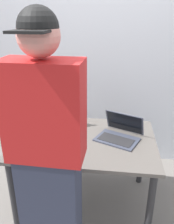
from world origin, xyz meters
TOP-DOWN VIEW (x-y plane):
  - ground_plane at (0.00, 0.00)m, footprint 8.00×8.00m
  - desk at (0.00, 0.00)m, footprint 1.20×0.86m
  - laptop at (0.29, 0.05)m, footprint 0.44×0.42m
  - beer_bottle_green at (-0.26, 0.21)m, footprint 0.07×0.07m
  - beer_bottle_brown at (-0.36, 0.15)m, footprint 0.08×0.08m
  - beer_bottle_amber at (-0.16, 0.24)m, footprint 0.07×0.07m
  - beer_bottle_dark at (-0.38, 0.23)m, footprint 0.07×0.07m
  - person_figure at (-0.13, -0.65)m, footprint 0.43×0.30m
  - back_wall at (0.00, 0.90)m, footprint 6.00×0.10m

SIDE VIEW (x-z plane):
  - ground_plane at x=0.00m, z-range 0.00..0.00m
  - desk at x=0.00m, z-range 0.26..0.97m
  - laptop at x=0.29m, z-range 0.65..0.85m
  - beer_bottle_dark at x=-0.38m, z-range 0.67..0.94m
  - beer_bottle_green at x=-0.26m, z-range 0.67..0.96m
  - beer_bottle_brown at x=-0.36m, z-range 0.66..0.99m
  - beer_bottle_amber at x=-0.16m, z-range 0.67..0.99m
  - person_figure at x=-0.13m, z-range 0.02..1.76m
  - back_wall at x=0.00m, z-range 0.00..2.60m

